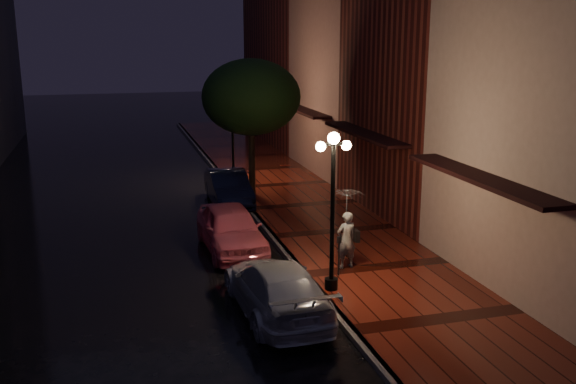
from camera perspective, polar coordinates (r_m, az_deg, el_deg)
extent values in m
plane|color=black|center=(22.16, -1.32, -4.30)|extent=(120.00, 120.00, 0.00)
cube|color=#44130C|center=(22.77, 4.19, -3.64)|extent=(4.50, 60.00, 0.15)
cube|color=#595451|center=(22.14, -1.32, -4.12)|extent=(0.25, 60.00, 0.15)
cube|color=#511914|center=(25.55, 13.09, 10.35)|extent=(5.00, 8.00, 11.00)
cube|color=#8C5951|center=(32.85, 6.27, 9.57)|extent=(5.00, 8.00, 9.00)
cube|color=#511914|center=(42.25, 1.16, 11.26)|extent=(5.00, 12.00, 10.00)
cylinder|color=black|center=(17.05, 3.96, -2.37)|extent=(0.12, 0.12, 4.00)
cylinder|color=black|center=(17.66, 3.86, -8.14)|extent=(0.36, 0.36, 0.30)
cube|color=black|center=(16.61, 4.08, 4.28)|extent=(0.70, 0.08, 0.08)
sphere|color=#ECC48D|center=(16.58, 4.09, 4.79)|extent=(0.32, 0.32, 0.32)
sphere|color=#ECC48D|center=(16.50, 2.93, 4.06)|extent=(0.26, 0.26, 0.26)
sphere|color=#ECC48D|center=(16.74, 5.21, 4.15)|extent=(0.26, 0.26, 0.26)
cylinder|color=black|center=(30.31, -4.93, 4.77)|extent=(0.12, 0.12, 4.00)
cylinder|color=black|center=(30.65, -4.86, 1.35)|extent=(0.36, 0.36, 0.30)
cube|color=black|center=(30.06, -5.01, 8.54)|extent=(0.70, 0.08, 0.08)
sphere|color=#ECC48D|center=(30.04, -5.02, 8.82)|extent=(0.32, 0.32, 0.32)
sphere|color=#ECC48D|center=(30.00, -5.67, 8.42)|extent=(0.26, 0.26, 0.26)
sphere|color=#ECC48D|center=(30.13, -4.35, 8.47)|extent=(0.26, 0.26, 0.26)
cylinder|color=black|center=(27.53, -3.23, 3.03)|extent=(0.28, 0.28, 3.20)
ellipsoid|color=black|center=(27.16, -3.30, 8.43)|extent=(4.16, 4.16, 3.20)
sphere|color=black|center=(27.96, -2.14, 7.36)|extent=(1.80, 1.80, 1.80)
sphere|color=black|center=(26.41, -4.24, 7.17)|extent=(1.80, 1.80, 1.80)
imported|color=#E15C70|center=(20.98, -5.10, -3.25)|extent=(1.91, 4.48, 1.51)
imported|color=black|center=(26.72, -5.32, 0.38)|extent=(1.56, 4.32, 1.42)
imported|color=#B7B8BF|center=(16.31, -1.01, -8.54)|extent=(2.11, 4.83, 1.38)
imported|color=white|center=(19.03, 5.20, -4.25)|extent=(0.69, 0.51, 1.72)
imported|color=silver|center=(18.73, 5.27, -1.08)|extent=(1.00, 1.02, 0.92)
cylinder|color=black|center=(18.91, 5.23, -3.09)|extent=(0.02, 0.02, 1.37)
cube|color=black|center=(19.05, 6.07, -3.89)|extent=(0.14, 0.32, 0.34)
cylinder|color=black|center=(18.52, 4.54, -5.95)|extent=(0.05, 0.05, 0.98)
cube|color=black|center=(18.34, 4.58, -4.25)|extent=(0.13, 0.11, 0.20)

